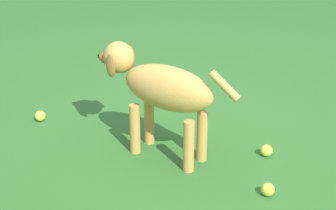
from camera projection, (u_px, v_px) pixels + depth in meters
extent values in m
plane|color=#2D6026|center=(171.00, 148.00, 3.00)|extent=(14.00, 14.00, 0.00)
ellipsoid|color=#C69347|center=(168.00, 88.00, 2.75)|extent=(0.57, 0.35, 0.23)
cylinder|color=#C69347|center=(135.00, 129.00, 2.90)|extent=(0.06, 0.06, 0.29)
cylinder|color=#C69347|center=(149.00, 120.00, 3.00)|extent=(0.06, 0.06, 0.29)
cylinder|color=#C69347|center=(189.00, 146.00, 2.72)|extent=(0.06, 0.06, 0.29)
cylinder|color=#C69347|center=(202.00, 136.00, 2.82)|extent=(0.06, 0.06, 0.29)
ellipsoid|color=#C69347|center=(119.00, 57.00, 2.87)|extent=(0.21, 0.20, 0.17)
ellipsoid|color=olive|center=(108.00, 58.00, 2.92)|extent=(0.14, 0.11, 0.07)
sphere|color=black|center=(100.00, 56.00, 2.94)|extent=(0.03, 0.03, 0.03)
ellipsoid|color=olive|center=(111.00, 66.00, 2.81)|extent=(0.07, 0.05, 0.13)
ellipsoid|color=olive|center=(130.00, 57.00, 2.93)|extent=(0.07, 0.05, 0.13)
cylinder|color=#C69347|center=(225.00, 86.00, 2.55)|extent=(0.18, 0.09, 0.14)
sphere|color=#C3D23B|center=(268.00, 190.00, 2.56)|extent=(0.07, 0.07, 0.07)
sphere|color=#CBDE3E|center=(266.00, 150.00, 2.90)|extent=(0.07, 0.07, 0.07)
sphere|color=#D7DA3F|center=(40.00, 116.00, 3.30)|extent=(0.07, 0.07, 0.07)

